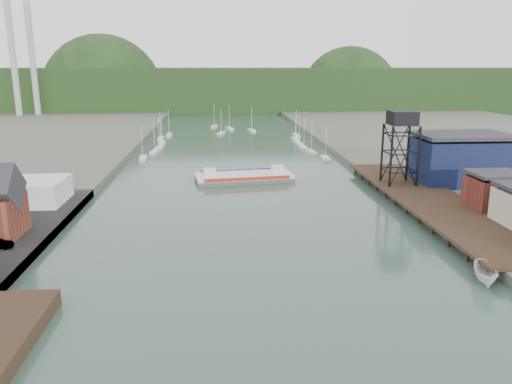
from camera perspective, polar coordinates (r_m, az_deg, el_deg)
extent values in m
plane|color=#304A40|center=(55.07, 1.41, -15.88)|extent=(600.00, 600.00, 0.00)
cube|color=black|center=(104.69, 19.33, -0.79)|extent=(14.00, 70.00, 0.50)
cylinder|color=black|center=(102.71, 16.21, -1.47)|extent=(0.60, 0.60, 2.20)
cylinder|color=black|center=(107.51, 22.21, -1.28)|extent=(0.60, 0.60, 2.20)
cube|color=silver|center=(107.52, -25.62, 0.05)|extent=(18.00, 12.00, 4.50)
cylinder|color=black|center=(110.50, 15.19, 3.87)|extent=(0.50, 0.50, 13.00)
cylinder|color=black|center=(112.65, 18.07, 3.85)|extent=(0.50, 0.50, 13.00)
cylinder|color=black|center=(116.08, 14.21, 4.41)|extent=(0.50, 0.50, 13.00)
cylinder|color=black|center=(118.13, 16.98, 4.39)|extent=(0.50, 0.50, 13.00)
cube|color=black|center=(113.24, 16.39, 8.12)|extent=(5.50, 5.50, 3.00)
cube|color=#0C0B34|center=(122.46, 22.32, 3.30)|extent=(20.00, 14.00, 10.00)
cube|color=#2D2D33|center=(121.59, 22.58, 6.03)|extent=(20.50, 14.50, 0.80)
cube|color=#4F1916|center=(102.09, 25.64, -0.21)|extent=(9.00, 8.00, 6.00)
cube|color=silver|center=(155.33, -12.80, 3.79)|extent=(2.67, 7.65, 0.90)
cube|color=silver|center=(166.16, -11.48, 4.53)|extent=(2.81, 7.67, 0.90)
cube|color=silver|center=(174.79, -10.96, 5.02)|extent=(2.35, 7.59, 0.90)
cube|color=silver|center=(184.54, -10.66, 5.52)|extent=(2.01, 7.50, 0.90)
cube|color=silver|center=(196.78, -10.83, 6.04)|extent=(2.00, 7.50, 0.90)
cube|color=silver|center=(206.24, -9.90, 6.45)|extent=(2.16, 7.54, 0.90)
cube|color=silver|center=(152.44, 7.93, 3.82)|extent=(2.53, 7.62, 0.90)
cube|color=silver|center=(163.08, 6.35, 4.55)|extent=(2.76, 7.67, 0.90)
cube|color=silver|center=(171.42, 5.48, 5.04)|extent=(2.22, 7.56, 0.90)
cube|color=silver|center=(180.15, 4.93, 5.50)|extent=(2.18, 7.54, 0.90)
cube|color=silver|center=(191.04, 4.51, 6.01)|extent=(2.46, 7.61, 0.90)
cube|color=silver|center=(202.72, 4.59, 6.49)|extent=(2.48, 7.61, 0.90)
cube|color=silver|center=(209.15, -3.98, 6.74)|extent=(3.78, 7.76, 0.90)
cube|color=silver|center=(217.60, -0.50, 7.06)|extent=(3.31, 7.74, 0.90)
cube|color=silver|center=(225.09, -3.05, 7.28)|extent=(3.76, 7.76, 0.90)
cube|color=silver|center=(232.96, -4.78, 7.49)|extent=(3.40, 7.74, 0.90)
cylinder|color=#ABACA6|center=(296.55, -25.99, 13.34)|extent=(3.20, 3.20, 60.00)
cylinder|color=#ABACA6|center=(298.54, -24.17, 13.52)|extent=(3.20, 3.20, 60.00)
cube|color=black|center=(347.74, -3.75, 11.66)|extent=(500.00, 120.00, 28.00)
sphere|color=black|center=(355.89, -16.95, 10.50)|extent=(80.00, 80.00, 80.00)
sphere|color=black|center=(370.41, 10.55, 10.69)|extent=(70.00, 70.00, 70.00)
cube|color=#525255|center=(123.13, -1.37, 1.51)|extent=(24.63, 12.51, 0.94)
cube|color=silver|center=(122.94, -1.38, 1.90)|extent=(24.63, 12.51, 0.75)
cube|color=#A92D13|center=(118.34, -0.94, 1.51)|extent=(20.58, 2.93, 0.85)
cube|color=navy|center=(127.48, -1.78, 2.43)|extent=(20.58, 2.93, 0.85)
cube|color=silver|center=(121.43, -5.32, 2.23)|extent=(3.18, 3.18, 1.89)
cube|color=silver|center=(124.55, 2.46, 2.58)|extent=(3.18, 3.18, 1.89)
imported|color=silver|center=(72.11, 24.76, -8.56)|extent=(4.38, 7.11, 2.57)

